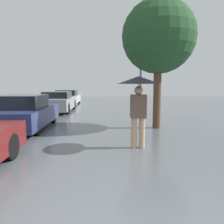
{
  "coord_description": "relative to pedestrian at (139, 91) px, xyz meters",
  "views": [
    {
      "loc": [
        -0.33,
        -1.45,
        1.65
      ],
      "look_at": [
        -0.11,
        4.15,
        0.96
      ],
      "focal_mm": 35.0,
      "sensor_mm": 36.0,
      "label": 1
    }
  ],
  "objects": [
    {
      "name": "parked_car_second",
      "position": [
        -3.94,
        2.79,
        -0.92
      ],
      "size": [
        1.81,
        3.93,
        1.28
      ],
      "color": "navy",
      "rests_on": "ground_plane"
    },
    {
      "name": "parked_car_third",
      "position": [
        -3.75,
        8.23,
        -0.91
      ],
      "size": [
        1.74,
        4.37,
        1.25
      ],
      "color": "#9EA3A8",
      "rests_on": "ground_plane"
    },
    {
      "name": "parked_car_farthest",
      "position": [
        -4.01,
        13.22,
        -0.94
      ],
      "size": [
        1.86,
        3.97,
        1.23
      ],
      "color": "silver",
      "rests_on": "ground_plane"
    },
    {
      "name": "pedestrian",
      "position": [
        0.0,
        0.0,
        0.0
      ],
      "size": [
        1.1,
        1.1,
        1.88
      ],
      "color": "tan",
      "rests_on": "ground_plane"
    },
    {
      "name": "street_lamp",
      "position": [
        1.24,
        7.01,
        1.16
      ],
      "size": [
        0.25,
        0.25,
        4.67
      ],
      "color": "#515456",
      "rests_on": "ground_plane"
    },
    {
      "name": "tree",
      "position": [
        1.15,
        2.68,
        1.9
      ],
      "size": [
        2.73,
        2.73,
        4.8
      ],
      "color": "brown",
      "rests_on": "ground_plane"
    }
  ]
}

